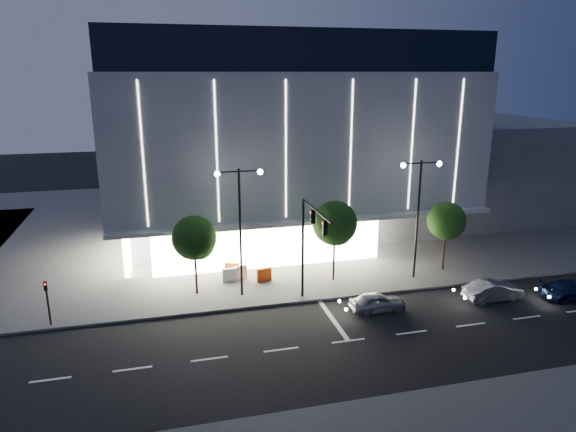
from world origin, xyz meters
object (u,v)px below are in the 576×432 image
at_px(tree_mid, 335,226).
at_px(car_second, 493,291).
at_px(car_third, 573,290).
at_px(street_lamp_east, 419,202).
at_px(street_lamp_west, 240,214).
at_px(tree_left, 195,240).
at_px(traffic_mast, 309,235).
at_px(car_lead, 377,302).
at_px(ped_signal_far, 47,299).
at_px(barrier_b, 230,275).
at_px(barrier_d, 240,272).
at_px(barrier_c, 264,275).
at_px(barrier_a, 232,269).
at_px(tree_right, 446,223).

xyz_separation_m(tree_mid, car_second, (9.45, -5.68, -3.66)).
bearing_deg(car_third, street_lamp_east, 63.99).
distance_m(car_second, car_third, 5.54).
xyz_separation_m(street_lamp_west, tree_mid, (7.03, 1.02, -1.62)).
height_order(street_lamp_west, street_lamp_east, same).
bearing_deg(tree_left, traffic_mast, -27.84).
bearing_deg(car_second, car_lead, 84.99).
height_order(ped_signal_far, tree_mid, tree_mid).
height_order(barrier_b, barrier_d, same).
bearing_deg(barrier_c, tree_left, 179.69).
bearing_deg(car_second, street_lamp_east, 34.26).
distance_m(street_lamp_west, ped_signal_far, 12.76).
bearing_deg(street_lamp_west, barrier_b, 101.02).
height_order(traffic_mast, barrier_a, traffic_mast).
bearing_deg(barrier_a, tree_left, -118.73).
relative_size(tree_right, barrier_a, 5.01).
bearing_deg(barrier_d, tree_left, -161.25).
distance_m(ped_signal_far, barrier_a, 12.96).
bearing_deg(car_third, barrier_c, 75.80).
distance_m(tree_right, barrier_d, 16.16).
bearing_deg(car_third, barrier_b, 76.69).
height_order(street_lamp_west, tree_right, street_lamp_west).
distance_m(car_second, barrier_a, 18.57).
bearing_deg(barrier_b, tree_right, -7.08).
distance_m(tree_left, car_second, 20.54).
height_order(tree_left, tree_mid, tree_mid).
bearing_deg(car_third, traffic_mast, 87.17).
relative_size(tree_right, barrier_c, 5.01).
xyz_separation_m(street_lamp_east, car_third, (8.90, -5.81, -5.32)).
distance_m(street_lamp_east, tree_left, 16.12).
bearing_deg(street_lamp_east, traffic_mast, -163.52).
relative_size(tree_mid, barrier_a, 5.59).
bearing_deg(barrier_a, car_second, -7.49).
xyz_separation_m(tree_mid, car_third, (14.87, -6.83, -3.70)).
distance_m(street_lamp_east, barrier_c, 12.40).
relative_size(ped_signal_far, tree_mid, 0.49).
bearing_deg(street_lamp_east, tree_mid, 170.31).
relative_size(street_lamp_west, car_lead, 2.46).
height_order(tree_mid, barrier_c, tree_mid).
xyz_separation_m(tree_left, tree_mid, (10.00, 0.00, 0.30)).
distance_m(street_lamp_east, car_second, 7.86).
xyz_separation_m(car_third, barrier_b, (-22.39, 8.36, 0.02)).
bearing_deg(tree_right, traffic_mast, -162.98).
bearing_deg(street_lamp_west, car_third, -14.87).
height_order(ped_signal_far, barrier_d, ped_signal_far).
bearing_deg(car_third, street_lamp_west, 82.28).
height_order(tree_left, tree_right, tree_left).
bearing_deg(barrier_b, tree_mid, -13.26).
bearing_deg(car_lead, barrier_c, 45.08).
xyz_separation_m(traffic_mast, car_third, (17.90, -3.15, -4.39)).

